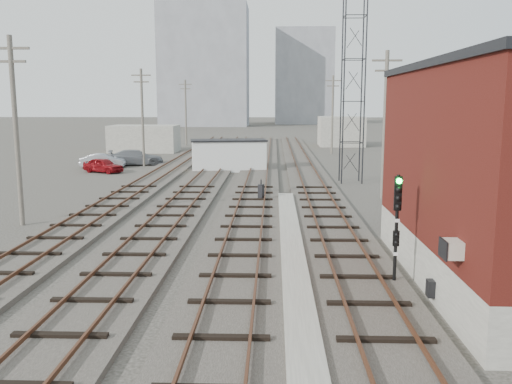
{
  "coord_description": "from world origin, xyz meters",
  "views": [
    {
      "loc": [
        -0.23,
        -5.43,
        5.9
      ],
      "look_at": [
        -0.98,
        16.98,
        2.2
      ],
      "focal_mm": 38.0,
      "sensor_mm": 36.0,
      "label": 1
    }
  ],
  "objects_px": {
    "site_trailer": "(229,155)",
    "car_red": "(103,165)",
    "car_silver": "(103,161)",
    "switch_stand": "(261,192)",
    "car_grey": "(136,157)",
    "signal_mast": "(397,223)"
  },
  "relations": [
    {
      "from": "site_trailer",
      "to": "car_red",
      "type": "height_order",
      "value": "site_trailer"
    },
    {
      "from": "car_silver",
      "to": "car_red",
      "type": "bearing_deg",
      "value": -166.54
    },
    {
      "from": "site_trailer",
      "to": "switch_stand",
      "type": "bearing_deg",
      "value": -87.61
    },
    {
      "from": "site_trailer",
      "to": "car_silver",
      "type": "distance_m",
      "value": 11.82
    },
    {
      "from": "site_trailer",
      "to": "car_silver",
      "type": "height_order",
      "value": "site_trailer"
    },
    {
      "from": "site_trailer",
      "to": "car_silver",
      "type": "bearing_deg",
      "value": 162.1
    },
    {
      "from": "car_red",
      "to": "car_silver",
      "type": "bearing_deg",
      "value": 44.67
    },
    {
      "from": "site_trailer",
      "to": "car_red",
      "type": "bearing_deg",
      "value": 178.68
    },
    {
      "from": "car_grey",
      "to": "site_trailer",
      "type": "bearing_deg",
      "value": -128.36
    },
    {
      "from": "car_red",
      "to": "car_silver",
      "type": "distance_m",
      "value": 3.42
    },
    {
      "from": "car_red",
      "to": "car_silver",
      "type": "xyz_separation_m",
      "value": [
        -1.05,
        3.25,
        0.02
      ]
    },
    {
      "from": "car_red",
      "to": "car_grey",
      "type": "height_order",
      "value": "car_grey"
    },
    {
      "from": "car_silver",
      "to": "site_trailer",
      "type": "bearing_deg",
      "value": -102.75
    },
    {
      "from": "switch_stand",
      "to": "car_silver",
      "type": "relative_size",
      "value": 0.32
    },
    {
      "from": "car_red",
      "to": "car_grey",
      "type": "xyz_separation_m",
      "value": [
        1.43,
        5.62,
        0.11
      ]
    },
    {
      "from": "switch_stand",
      "to": "site_trailer",
      "type": "height_order",
      "value": "site_trailer"
    },
    {
      "from": "signal_mast",
      "to": "car_grey",
      "type": "relative_size",
      "value": 0.72
    },
    {
      "from": "car_red",
      "to": "car_grey",
      "type": "relative_size",
      "value": 0.72
    },
    {
      "from": "switch_stand",
      "to": "car_silver",
      "type": "distance_m",
      "value": 22.42
    },
    {
      "from": "site_trailer",
      "to": "car_red",
      "type": "distance_m",
      "value": 10.76
    },
    {
      "from": "car_silver",
      "to": "car_grey",
      "type": "bearing_deg",
      "value": -50.82
    },
    {
      "from": "signal_mast",
      "to": "switch_stand",
      "type": "distance_m",
      "value": 15.72
    }
  ]
}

